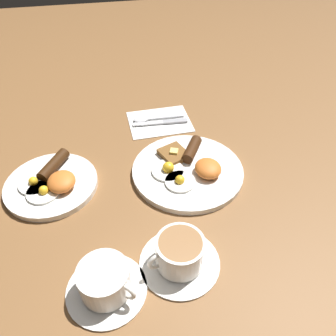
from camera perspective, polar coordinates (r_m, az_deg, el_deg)
The scene contains 8 objects.
ground_plane at distance 0.83m, azimuth 3.40°, elevation -0.86°, with size 3.00×3.00×0.00m, color brown.
breakfast_plate_near at distance 0.83m, azimuth 3.51°, elevation -0.17°, with size 0.28×0.28×0.05m.
breakfast_plate_far at distance 0.84m, azimuth -19.56°, elevation -2.44°, with size 0.22×0.22×0.05m.
teacup_near at distance 0.64m, azimuth 2.02°, elevation -14.83°, with size 0.16×0.16×0.07m.
teacup_far at distance 0.62m, azimuth -10.87°, elevation -18.96°, with size 0.15×0.15×0.07m.
napkin at distance 1.01m, azimuth -1.47°, elevation 8.11°, with size 0.15×0.18×0.01m, color white.
knife at distance 1.00m, azimuth -0.79°, elevation 7.99°, with size 0.03×0.17×0.01m.
spoon at distance 1.01m, azimuth -3.79°, elevation 8.54°, with size 0.03×0.16×0.01m.
Camera 1 is at (-0.58, 0.17, 0.57)m, focal length 35.00 mm.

